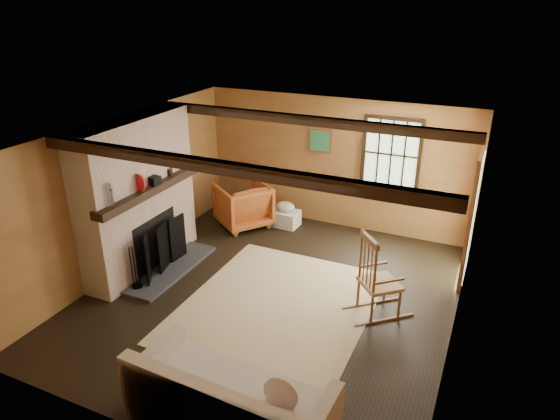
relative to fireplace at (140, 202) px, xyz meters
The scene contains 10 objects.
ground 2.48m from the fireplace, ahead, with size 5.50×5.50×0.00m, color black.
room_envelope 2.52m from the fireplace, ahead, with size 5.02×5.52×2.44m.
fireplace is the anchor object (origin of this frame).
rug 2.67m from the fireplace, ahead, with size 2.50×3.00×0.01m, color tan.
rocking_chair 3.76m from the fireplace, ahead, with size 0.95×0.91×1.20m.
sofa 3.82m from the fireplace, 39.25° to the right, with size 2.08×1.00×0.82m.
firewood_pile 2.79m from the fireplace, 83.97° to the left, with size 0.70×0.13×0.26m.
laundry_basket 2.86m from the fireplace, 57.78° to the left, with size 0.50×0.38×0.30m, color silver.
basket_pillow 2.79m from the fireplace, 57.78° to the left, with size 0.35×0.28×0.18m, color beige.
armchair 2.21m from the fireplace, 70.25° to the left, with size 0.88×0.91×0.83m, color #BF6026.
Camera 1 is at (2.67, -5.55, 4.03)m, focal length 32.00 mm.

